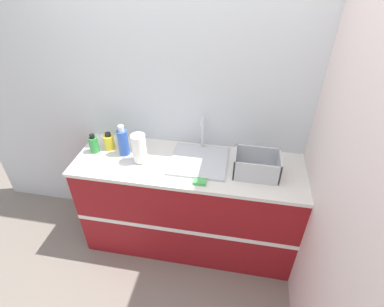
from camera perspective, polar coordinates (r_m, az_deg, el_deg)
name	(u,v)px	position (r m, az deg, el deg)	size (l,w,h in m)	color
ground_plane	(184,264)	(2.86, -1.61, -20.34)	(12.00, 12.00, 0.00)	slate
wall_back	(196,102)	(2.43, 0.81, 9.75)	(4.21, 0.06, 2.60)	silver
wall_right	(326,134)	(2.20, 24.11, 3.35)	(0.06, 2.58, 2.60)	silver
counter_cabinet	(189,205)	(2.67, -0.51, -9.70)	(1.84, 0.60, 0.92)	maroon
sink	(199,159)	(2.38, 1.35, -1.06)	(0.45, 0.42, 0.31)	silver
paper_towel_roll	(139,148)	(2.35, -10.03, 0.98)	(0.11, 0.11, 0.24)	#4C4C51
dish_rack	(256,167)	(2.28, 12.16, -2.44)	(0.34, 0.24, 0.17)	#B7BABF
bottle_blue	(123,142)	(2.47, -12.98, 2.19)	(0.08, 0.08, 0.27)	#2D56B7
bottle_green	(94,144)	(2.59, -18.20, 1.71)	(0.08, 0.08, 0.16)	#2D8C3D
bottle_yellow	(109,142)	(2.59, -15.50, 2.20)	(0.09, 0.09, 0.15)	yellow
sponge	(200,182)	(2.18, 1.53, -5.45)	(0.09, 0.06, 0.02)	#4CB259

